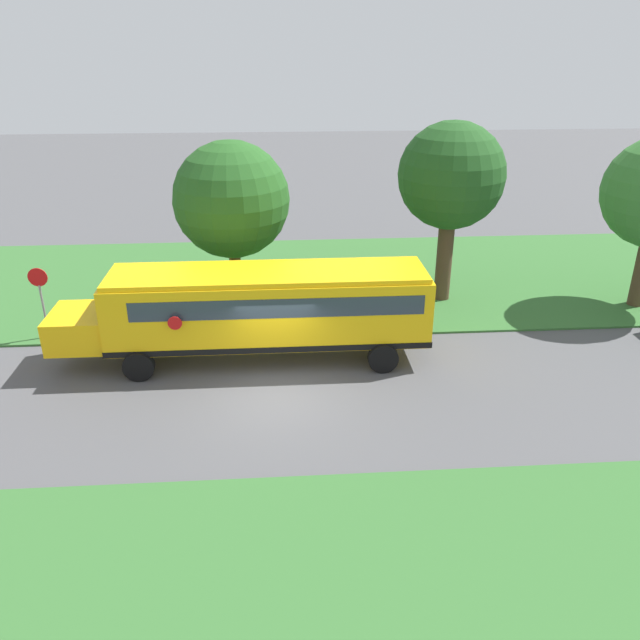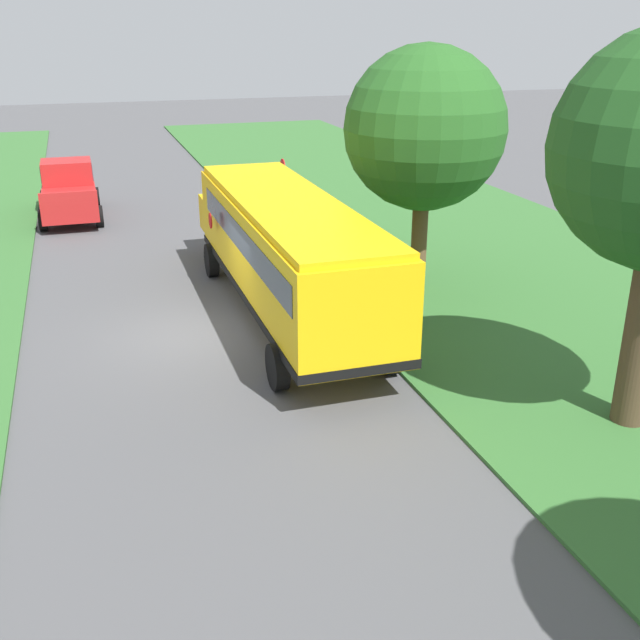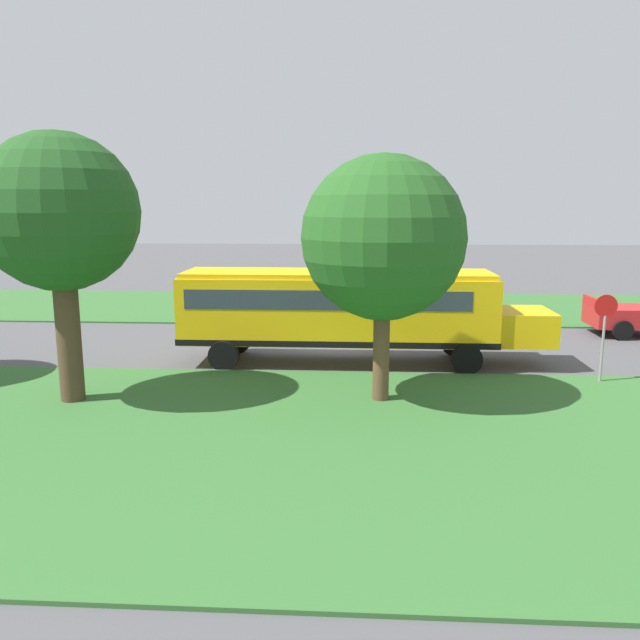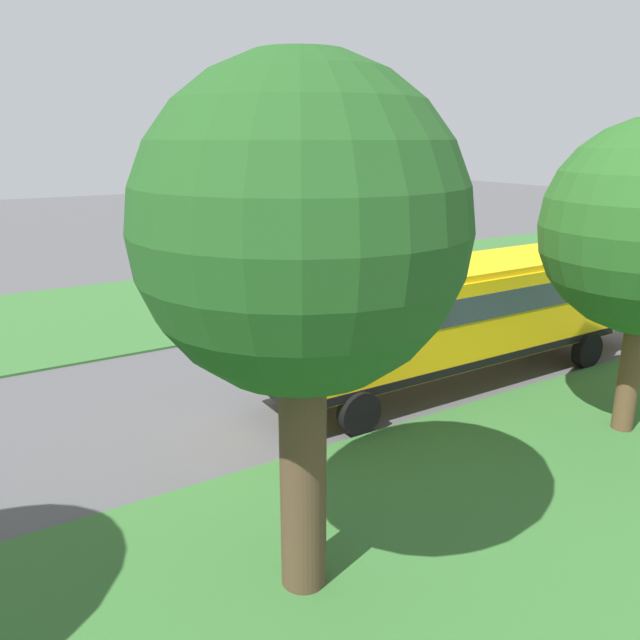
# 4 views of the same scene
# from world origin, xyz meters

# --- Properties ---
(ground_plane) EXTENTS (120.00, 120.00, 0.00)m
(ground_plane) POSITION_xyz_m (0.00, 0.00, 0.00)
(ground_plane) COLOR #4C4C4F
(grass_verge) EXTENTS (12.00, 80.00, 0.08)m
(grass_verge) POSITION_xyz_m (-10.00, 0.00, 0.04)
(grass_verge) COLOR #33662D
(grass_verge) RESTS_ON ground
(school_bus) EXTENTS (2.84, 12.42, 3.16)m
(school_bus) POSITION_xyz_m (-2.54, -0.49, 1.92)
(school_bus) COLOR yellow
(school_bus) RESTS_ON ground
(oak_tree_beside_bus) EXTENTS (4.39, 4.39, 6.72)m
(oak_tree_beside_bus) POSITION_xyz_m (-6.69, -1.60, 4.50)
(oak_tree_beside_bus) COLOR brown
(oak_tree_beside_bus) RESTS_ON ground
(oak_tree_roadside_mid) EXTENTS (4.16, 4.16, 7.28)m
(oak_tree_roadside_mid) POSITION_xyz_m (-7.31, 6.85, 5.16)
(oak_tree_roadside_mid) COLOR #4C3826
(oak_tree_roadside_mid) RESTS_ON ground
(stop_sign) EXTENTS (0.08, 0.68, 2.74)m
(stop_sign) POSITION_xyz_m (-4.60, -8.30, 1.74)
(stop_sign) COLOR gray
(stop_sign) RESTS_ON ground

